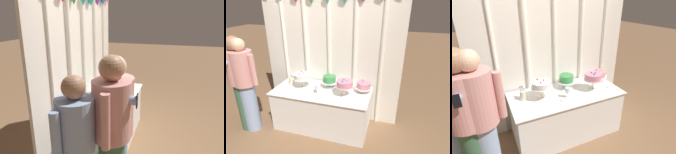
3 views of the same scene
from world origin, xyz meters
The scene contains 14 objects.
ground_plane centered at (0.00, 0.00, 0.00)m, with size 24.00×24.00×0.00m, color #846042.
draped_curtain centered at (0.00, 0.56, 1.43)m, with size 2.67×0.16×2.72m.
cake_table centered at (0.00, 0.10, 0.38)m, with size 1.74×0.82×0.75m.
cake_display_leftmost centered at (-0.39, 0.13, 0.96)m, with size 0.32×0.32×0.31m.
cake_display_midleft centered at (0.09, 0.28, 0.90)m, with size 0.31×0.31×0.26m.
cake_display_midright centered at (0.44, 0.03, 0.97)m, with size 0.30×0.30×0.32m.
cake_display_rightmost centered at (0.72, 0.27, 0.87)m, with size 0.30×0.30×0.22m.
wine_glass centered at (-0.04, -0.02, 0.87)m, with size 0.08×0.08×0.16m.
flower_vase centered at (-0.65, 0.20, 0.84)m, with size 0.11×0.14×0.22m.
tealight_far_left centered at (-0.17, -0.09, 0.76)m, with size 0.04×0.04×0.04m.
tealight_near_left centered at (0.70, -0.04, 0.77)m, with size 0.04×0.04×0.04m.
guest_girl_blue_dress centered at (-1.54, -0.08, 0.87)m, with size 0.49×0.73×1.59m.
guest_man_pink_jacket centered at (-1.21, -0.35, 0.93)m, with size 0.53×0.39×1.71m.
guest_man_dark_suit centered at (-1.32, -0.34, 0.95)m, with size 0.54×0.39×1.74m.
Camera 2 is at (1.15, -2.69, 2.29)m, focal length 30.21 mm.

